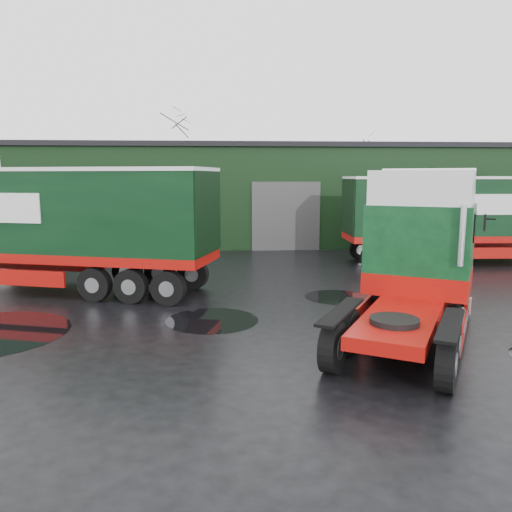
{
  "coord_description": "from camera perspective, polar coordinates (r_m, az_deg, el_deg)",
  "views": [
    {
      "loc": [
        -1.64,
        -15.0,
        4.26
      ],
      "look_at": [
        -0.59,
        1.15,
        1.7
      ],
      "focal_mm": 35.0,
      "sensor_mm": 36.0,
      "label": 1
    }
  ],
  "objects": [
    {
      "name": "ground",
      "position": [
        15.68,
        2.43,
        -6.79
      ],
      "size": [
        100.0,
        100.0,
        0.0
      ],
      "primitive_type": "plane",
      "color": "black"
    },
    {
      "name": "warehouse",
      "position": [
        35.21,
        2.21,
        7.19
      ],
      "size": [
        32.4,
        12.4,
        6.3
      ],
      "color": "black",
      "rests_on": "ground"
    },
    {
      "name": "hero_tractor",
      "position": [
        13.02,
        17.11,
        -0.3
      ],
      "size": [
        6.22,
        7.82,
        4.5
      ],
      "primitive_type": null,
      "rotation": [
        0.0,
        0.0,
        -0.51
      ],
      "color": "#0C3919",
      "rests_on": "ground"
    },
    {
      "name": "trailer_left",
      "position": [
        20.97,
        -25.11,
        2.84
      ],
      "size": [
        15.23,
        7.04,
        4.65
      ],
      "primitive_type": null,
      "rotation": [
        0.0,
        0.0,
        1.29
      ],
      "color": "silver",
      "rests_on": "ground"
    },
    {
      "name": "lorry_right",
      "position": [
        27.13,
        23.69,
        3.82
      ],
      "size": [
        16.58,
        3.11,
        4.35
      ],
      "primitive_type": null,
      "rotation": [
        0.0,
        0.0,
        -1.59
      ],
      "color": "silver",
      "rests_on": "ground"
    },
    {
      "name": "tree_back_a",
      "position": [
        45.22,
        -9.4,
        9.5
      ],
      "size": [
        4.4,
        4.4,
        9.5
      ],
      "primitive_type": null,
      "color": "black",
      "rests_on": "ground"
    },
    {
      "name": "tree_back_b",
      "position": [
        46.49,
        10.87,
        8.21
      ],
      "size": [
        4.4,
        4.4,
        7.5
      ],
      "primitive_type": null,
      "color": "black",
      "rests_on": "ground"
    },
    {
      "name": "puddle_0",
      "position": [
        15.21,
        -5.06,
        -7.31
      ],
      "size": [
        2.81,
        2.81,
        0.01
      ],
      "primitive_type": "cylinder",
      "color": "black",
      "rests_on": "ground"
    },
    {
      "name": "puddle_1",
      "position": [
        18.23,
        9.15,
        -4.63
      ],
      "size": [
        2.27,
        2.27,
        0.01
      ],
      "primitive_type": "cylinder",
      "color": "black",
      "rests_on": "ground"
    }
  ]
}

